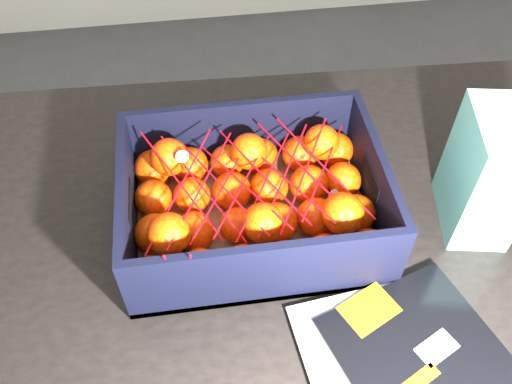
{
  "coord_description": "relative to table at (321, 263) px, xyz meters",
  "views": [
    {
      "loc": [
        -0.35,
        -0.6,
        1.45
      ],
      "look_at": [
        -0.27,
        -0.1,
        0.86
      ],
      "focal_mm": 38.27,
      "sensor_mm": 36.0,
      "label": 1
    }
  ],
  "objects": [
    {
      "name": "mesh_net",
      "position": [
        -0.12,
        0.02,
        0.2
      ],
      "size": [
        0.32,
        0.26,
        0.09
      ],
      "color": "red",
      "rests_on": "clementine_heap"
    },
    {
      "name": "retail_carton",
      "position": [
        0.23,
        -0.01,
        0.2
      ],
      "size": [
        0.12,
        0.15,
        0.21
      ],
      "primitive_type": "cube",
      "rotation": [
        0.0,
        0.0,
        -0.19
      ],
      "color": "white",
      "rests_on": "table"
    },
    {
      "name": "ground",
      "position": [
        0.16,
        0.1,
        -0.65
      ],
      "size": [
        3.5,
        3.5,
        0.0
      ],
      "primitive_type": "plane",
      "color": "#363638",
      "rests_on": "ground"
    },
    {
      "name": "clementine_heap",
      "position": [
        -0.11,
        0.03,
        0.15
      ],
      "size": [
        0.37,
        0.27,
        0.11
      ],
      "color": "#F23905",
      "rests_on": "produce_crate"
    },
    {
      "name": "magazine_stack",
      "position": [
        0.05,
        -0.26,
        0.11
      ],
      "size": [
        0.32,
        0.33,
        0.02
      ],
      "color": "silver",
      "rests_on": "table"
    },
    {
      "name": "produce_crate",
      "position": [
        -0.11,
        0.03,
        0.14
      ],
      "size": [
        0.39,
        0.29,
        0.13
      ],
      "color": "olive",
      "rests_on": "table"
    },
    {
      "name": "table",
      "position": [
        0.0,
        0.0,
        0.0
      ],
      "size": [
        1.23,
        0.85,
        0.75
      ],
      "color": "black",
      "rests_on": "ground"
    }
  ]
}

